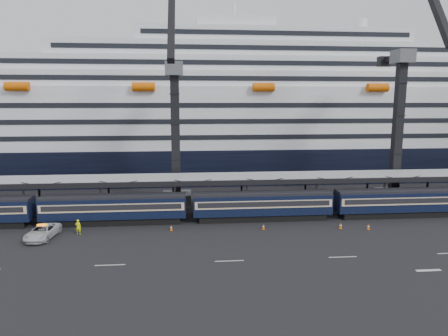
{
  "coord_description": "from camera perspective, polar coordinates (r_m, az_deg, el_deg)",
  "views": [
    {
      "loc": [
        -17.94,
        -42.59,
        16.13
      ],
      "look_at": [
        -13.31,
        10.0,
        7.35
      ],
      "focal_mm": 32.0,
      "sensor_mm": 36.0,
      "label": 1
    }
  ],
  "objects": [
    {
      "name": "traffic_cone_b",
      "position": [
        51.62,
        -7.56,
        -8.45
      ],
      "size": [
        0.35,
        0.35,
        0.71
      ],
      "color": "#DC5B06",
      "rests_on": "ground"
    },
    {
      "name": "cruise_ship",
      "position": [
        90.25,
        5.79,
        6.98
      ],
      "size": [
        214.09,
        28.84,
        34.0
      ],
      "color": "black",
      "rests_on": "ground"
    },
    {
      "name": "crane_dark_mid",
      "position": [
        68.66,
        23.8,
        6.33
      ],
      "size": [
        4.5,
        18.24,
        39.64
      ],
      "color": "#4F5257",
      "rests_on": "ground"
    },
    {
      "name": "train",
      "position": [
        56.0,
        8.9,
        -5.08
      ],
      "size": [
        133.05,
        3.0,
        4.05
      ],
      "color": "black",
      "rests_on": "ground"
    },
    {
      "name": "worker",
      "position": [
        52.69,
        -20.11,
        -7.91
      ],
      "size": [
        0.72,
        0.5,
        1.89
      ],
      "primitive_type": "imported",
      "rotation": [
        0.0,
        0.0,
        3.07
      ],
      "color": "#F0FD0D",
      "rests_on": "ground"
    },
    {
      "name": "ground",
      "position": [
        48.95,
        17.07,
        -10.23
      ],
      "size": [
        260.0,
        260.0,
        0.0
      ],
      "primitive_type": "plane",
      "color": "black",
      "rests_on": "ground"
    },
    {
      "name": "pickup_truck",
      "position": [
        52.86,
        -24.49,
        -8.3
      ],
      "size": [
        3.19,
        5.95,
        1.59
      ],
      "primitive_type": "imported",
      "rotation": [
        0.0,
        0.0,
        -0.1
      ],
      "color": "silver",
      "rests_on": "ground"
    },
    {
      "name": "traffic_cone_c",
      "position": [
        51.85,
        5.65,
        -8.33
      ],
      "size": [
        0.35,
        0.35,
        0.7
      ],
      "color": "#DC5B06",
      "rests_on": "ground"
    },
    {
      "name": "lane_markings",
      "position": [
        48.34,
        28.64,
        -11.24
      ],
      "size": [
        111.0,
        4.27,
        0.02
      ],
      "color": "beige",
      "rests_on": "ground"
    },
    {
      "name": "canopy",
      "position": [
        60.35,
        12.36,
        -1.17
      ],
      "size": [
        130.0,
        6.25,
        5.53
      ],
      "color": "gray",
      "rests_on": "ground"
    },
    {
      "name": "crane_dark_near",
      "position": [
        61.36,
        -6.97,
        5.44
      ],
      "size": [
        4.5,
        17.75,
        35.08
      ],
      "color": "#4F5257",
      "rests_on": "ground"
    },
    {
      "name": "traffic_cone_e",
      "position": [
        54.0,
        16.32,
        -7.89
      ],
      "size": [
        0.4,
        0.4,
        0.81
      ],
      "color": "#DC5B06",
      "rests_on": "ground"
    },
    {
      "name": "traffic_cone_d",
      "position": [
        54.74,
        19.93,
        -7.88
      ],
      "size": [
        0.38,
        0.38,
        0.75
      ],
      "color": "#DC5B06",
      "rests_on": "ground"
    }
  ]
}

